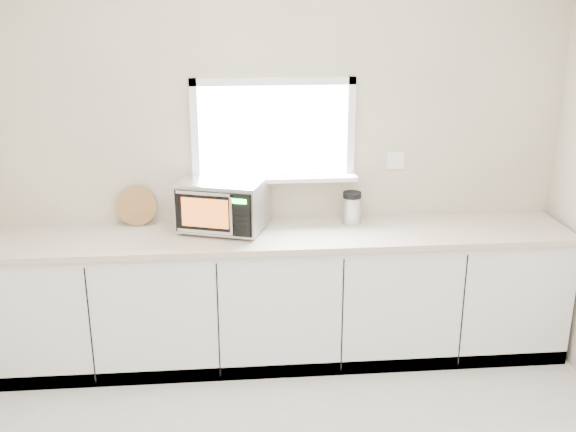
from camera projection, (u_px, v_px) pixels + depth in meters
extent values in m
cube|color=beige|center=(273.00, 158.00, 4.60)|extent=(4.00, 0.02, 2.70)
cube|color=white|center=(273.00, 130.00, 4.52)|extent=(1.00, 0.02, 0.60)
cube|color=white|center=(274.00, 178.00, 4.56)|extent=(1.12, 0.16, 0.03)
cube|color=white|center=(273.00, 81.00, 4.41)|extent=(1.10, 0.04, 0.05)
cube|color=white|center=(274.00, 177.00, 4.61)|extent=(1.10, 0.04, 0.05)
cube|color=white|center=(195.00, 132.00, 4.46)|extent=(0.05, 0.04, 0.70)
cube|color=white|center=(351.00, 129.00, 4.55)|extent=(0.05, 0.04, 0.70)
cube|color=white|center=(395.00, 160.00, 4.67)|extent=(0.12, 0.01, 0.12)
cube|color=white|center=(277.00, 298.00, 4.60)|extent=(3.92, 0.60, 0.88)
cube|color=#B8AB98|center=(277.00, 236.00, 4.45)|extent=(3.92, 0.64, 0.04)
cylinder|color=black|center=(184.00, 233.00, 4.42)|extent=(0.03, 0.03, 0.02)
cylinder|color=black|center=(201.00, 218.00, 4.71)|extent=(0.03, 0.03, 0.02)
cylinder|color=black|center=(249.00, 238.00, 4.32)|extent=(0.03, 0.03, 0.02)
cylinder|color=black|center=(263.00, 223.00, 4.61)|extent=(0.03, 0.03, 0.02)
cube|color=#B6B9BE|center=(224.00, 204.00, 4.46)|extent=(0.63, 0.55, 0.32)
cube|color=black|center=(213.00, 213.00, 4.27)|extent=(0.49, 0.18, 0.28)
cube|color=orange|center=(205.00, 213.00, 4.28)|extent=(0.30, 0.10, 0.19)
cylinder|color=silver|center=(231.00, 216.00, 4.22)|extent=(0.02, 0.02, 0.25)
cube|color=black|center=(240.00, 216.00, 4.23)|extent=(0.12, 0.05, 0.27)
cube|color=#19FF33|center=(239.00, 201.00, 4.19)|extent=(0.09, 0.03, 0.03)
cube|color=silver|center=(223.00, 180.00, 4.41)|extent=(0.63, 0.55, 0.01)
cube|color=#432D18|center=(202.00, 214.00, 4.44)|extent=(0.12, 0.21, 0.24)
cube|color=black|center=(196.00, 202.00, 4.36)|extent=(0.02, 0.04, 0.09)
cube|color=black|center=(201.00, 200.00, 4.36)|extent=(0.02, 0.04, 0.09)
cube|color=black|center=(205.00, 203.00, 4.36)|extent=(0.02, 0.04, 0.09)
cube|color=black|center=(198.00, 197.00, 4.35)|extent=(0.02, 0.04, 0.09)
cube|color=black|center=(203.00, 197.00, 4.35)|extent=(0.02, 0.04, 0.09)
cylinder|color=#A78240|center=(137.00, 206.00, 4.56)|extent=(0.27, 0.06, 0.27)
cylinder|color=#B6B9BE|center=(352.00, 210.00, 4.60)|extent=(0.16, 0.16, 0.18)
cylinder|color=black|center=(352.00, 195.00, 4.57)|extent=(0.16, 0.16, 0.04)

